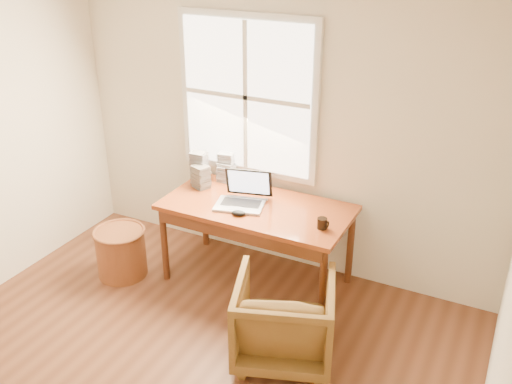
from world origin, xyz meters
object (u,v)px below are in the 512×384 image
(armchair, at_px, (284,319))
(cd_stack_a, at_px, (227,166))
(coffee_mug, at_px, (322,223))
(desk, at_px, (257,207))
(wicker_stool, at_px, (121,253))
(laptop, at_px, (239,189))

(armchair, xyz_separation_m, cd_stack_a, (-1.10, 1.14, 0.56))
(coffee_mug, xyz_separation_m, cd_stack_a, (-1.12, 0.48, 0.09))
(desk, xyz_separation_m, wicker_stool, (-1.14, -0.46, -0.51))
(wicker_stool, height_order, coffee_mug, coffee_mug)
(laptop, bearing_deg, armchair, -57.87)
(armchair, height_order, coffee_mug, coffee_mug)
(cd_stack_a, bearing_deg, wicker_stool, -128.82)
(armchair, relative_size, laptop, 1.57)
(coffee_mug, bearing_deg, laptop, 154.09)
(laptop, bearing_deg, cd_stack_a, 115.41)
(cd_stack_a, bearing_deg, coffee_mug, -23.31)
(desk, relative_size, wicker_stool, 3.64)
(desk, distance_m, coffee_mug, 0.65)
(armchair, relative_size, cd_stack_a, 2.61)
(armchair, bearing_deg, wicker_stool, -29.53)
(armchair, distance_m, coffee_mug, 0.81)
(armchair, distance_m, laptop, 1.17)
(desk, height_order, laptop, laptop)
(armchair, xyz_separation_m, wicker_stool, (-1.75, 0.33, -0.11))
(armchair, distance_m, cd_stack_a, 1.68)
(desk, xyz_separation_m, coffee_mug, (0.63, -0.13, 0.06))
(cd_stack_a, bearing_deg, laptop, -50.33)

